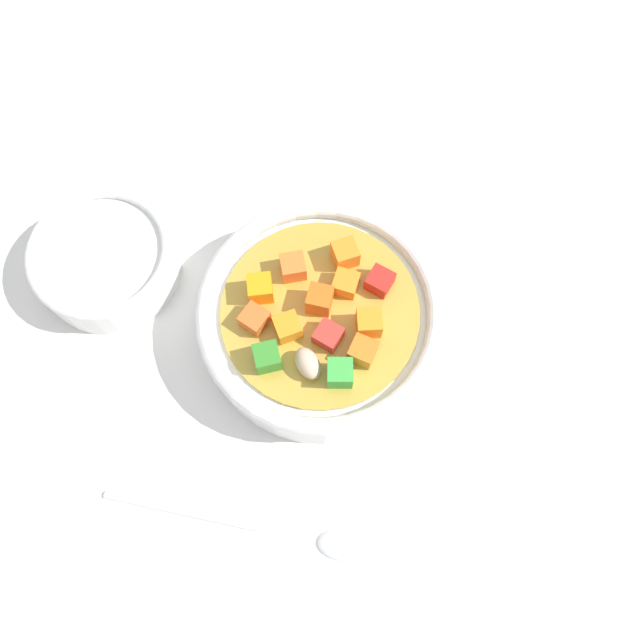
% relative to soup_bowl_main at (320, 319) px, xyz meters
% --- Properties ---
extents(ground_plane, '(1.40, 1.40, 0.02)m').
position_rel_soup_bowl_main_xyz_m(ground_plane, '(-0.00, 0.00, -0.04)').
color(ground_plane, silver).
extents(soup_bowl_main, '(0.19, 0.19, 0.06)m').
position_rel_soup_bowl_main_xyz_m(soup_bowl_main, '(0.00, 0.00, 0.00)').
color(soup_bowl_main, white).
rests_on(soup_bowl_main, ground_plane).
extents(spoon, '(0.06, 0.19, 0.01)m').
position_rel_soup_bowl_main_xyz_m(spoon, '(0.15, -0.04, -0.02)').
color(spoon, silver).
rests_on(spoon, ground_plane).
extents(side_bowl_small, '(0.12, 0.12, 0.04)m').
position_rel_soup_bowl_main_xyz_m(side_bowl_small, '(-0.06, -0.17, -0.01)').
color(side_bowl_small, white).
rests_on(side_bowl_small, ground_plane).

